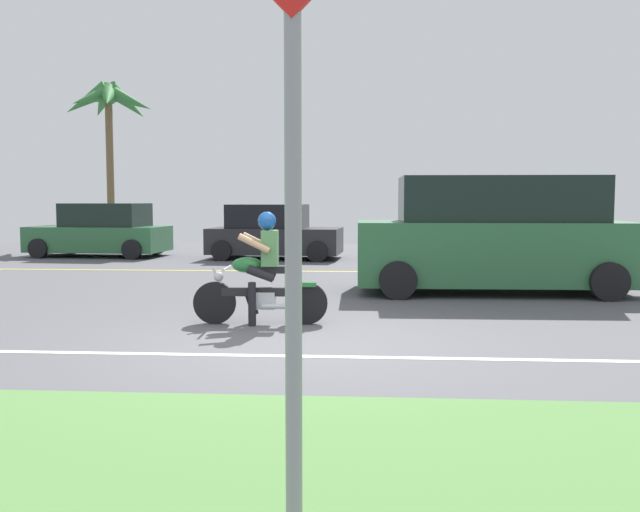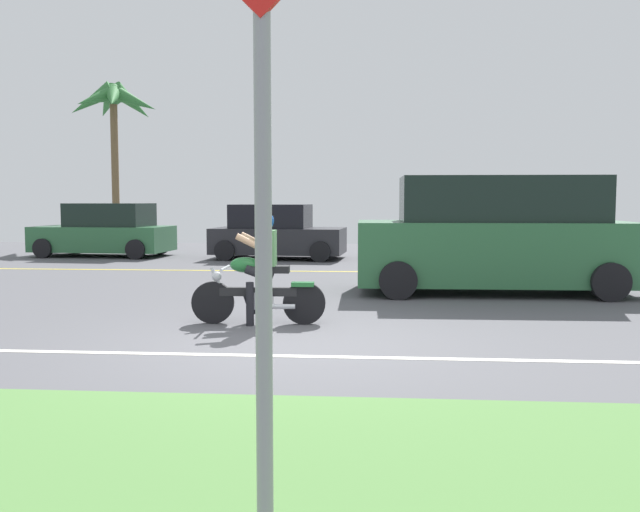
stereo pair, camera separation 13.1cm
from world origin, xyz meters
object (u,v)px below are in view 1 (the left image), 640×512
at_px(suv_nearby, 494,237).
at_px(parked_car_1, 273,233).
at_px(parked_car_0, 101,232).
at_px(palm_tree_1, 108,106).
at_px(parked_car_2, 472,230).
at_px(motorcyclist, 261,277).
at_px(street_sign, 293,175).

relative_size(suv_nearby, parked_car_1, 1.33).
relative_size(parked_car_0, palm_tree_1, 0.69).
height_order(suv_nearby, parked_car_1, suv_nearby).
bearing_deg(parked_car_1, suv_nearby, -53.97).
bearing_deg(parked_car_2, motorcyclist, -110.87).
relative_size(suv_nearby, parked_car_0, 1.25).
height_order(motorcyclist, parked_car_2, parked_car_2).
relative_size(parked_car_0, parked_car_2, 1.03).
xyz_separation_m(parked_car_0, parked_car_1, (5.14, -0.41, -0.01)).
distance_m(suv_nearby, parked_car_1, 8.33).
bearing_deg(suv_nearby, parked_car_0, 144.56).
bearing_deg(parked_car_1, palm_tree_1, 144.14).
height_order(suv_nearby, street_sign, street_sign).
xyz_separation_m(motorcyclist, parked_car_1, (-1.24, 10.11, 0.08)).
bearing_deg(parked_car_2, street_sign, -100.52).
bearing_deg(street_sign, palm_tree_1, 112.55).
bearing_deg(suv_nearby, parked_car_2, 83.83).
bearing_deg(palm_tree_1, parked_car_1, -35.86).
relative_size(parked_car_1, palm_tree_1, 0.64).
xyz_separation_m(parked_car_2, street_sign, (-3.46, -18.63, 0.99)).
distance_m(parked_car_1, parked_car_2, 6.16).
xyz_separation_m(parked_car_0, palm_tree_1, (-1.36, 4.28, 4.23)).
xyz_separation_m(motorcyclist, palm_tree_1, (-7.73, 14.81, 4.32)).
height_order(parked_car_0, palm_tree_1, palm_tree_1).
height_order(suv_nearby, parked_car_0, suv_nearby).
relative_size(motorcyclist, street_sign, 0.62).
distance_m(parked_car_1, palm_tree_1, 9.07).
relative_size(motorcyclist, parked_car_0, 0.45).
bearing_deg(parked_car_0, parked_car_2, 8.00).
distance_m(parked_car_0, parked_car_2, 11.09).
distance_m(parked_car_2, street_sign, 18.97).
relative_size(parked_car_2, street_sign, 1.36).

